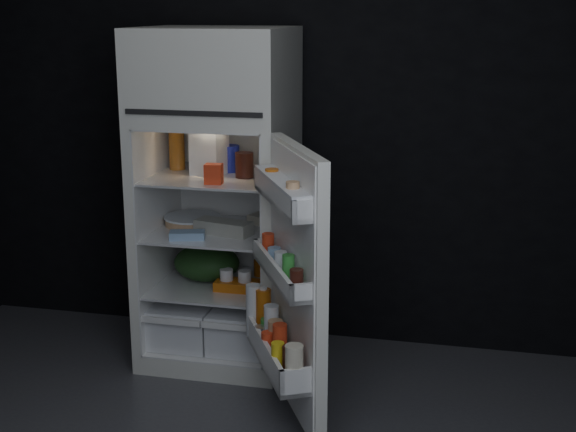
% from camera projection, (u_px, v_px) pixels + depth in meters
% --- Properties ---
extents(wall_back, '(4.00, 0.00, 2.70)m').
position_uv_depth(wall_back, '(304.00, 105.00, 4.43)').
color(wall_back, black).
rests_on(wall_back, ground).
extents(refrigerator, '(0.76, 0.71, 1.78)m').
position_uv_depth(refrigerator, '(219.00, 186.00, 4.25)').
color(refrigerator, white).
rests_on(refrigerator, ground).
extents(fridge_door, '(0.51, 0.73, 1.22)m').
position_uv_depth(fridge_door, '(290.00, 287.00, 3.54)').
color(fridge_door, white).
rests_on(fridge_door, ground).
extents(milk_jug, '(0.18, 0.18, 0.24)m').
position_uv_depth(milk_jug, '(209.00, 152.00, 4.18)').
color(milk_jug, white).
rests_on(milk_jug, refrigerator).
extents(mayo_jar, '(0.13, 0.13, 0.14)m').
position_uv_depth(mayo_jar, '(229.00, 158.00, 4.26)').
color(mayo_jar, '#1B2197').
rests_on(mayo_jar, refrigerator).
extents(jam_jar, '(0.11, 0.11, 0.13)m').
position_uv_depth(jam_jar, '(244.00, 165.00, 4.11)').
color(jam_jar, '#33140E').
rests_on(jam_jar, refrigerator).
extents(amber_bottle, '(0.09, 0.09, 0.22)m').
position_uv_depth(amber_bottle, '(177.00, 149.00, 4.31)').
color(amber_bottle, '#AD5F1B').
rests_on(amber_bottle, refrigerator).
extents(small_carton, '(0.09, 0.07, 0.10)m').
position_uv_depth(small_carton, '(214.00, 174.00, 3.97)').
color(small_carton, red).
rests_on(small_carton, refrigerator).
extents(egg_carton, '(0.32, 0.18, 0.07)m').
position_uv_depth(egg_carton, '(224.00, 227.00, 4.19)').
color(egg_carton, gray).
rests_on(egg_carton, refrigerator).
extents(pie, '(0.32, 0.32, 0.04)m').
position_uv_depth(pie, '(193.00, 221.00, 4.36)').
color(pie, tan).
rests_on(pie, refrigerator).
extents(flat_package, '(0.20, 0.13, 0.04)m').
position_uv_depth(flat_package, '(187.00, 235.00, 4.10)').
color(flat_package, '#7D9FC2').
rests_on(flat_package, refrigerator).
extents(wrapped_pkg, '(0.16, 0.15, 0.05)m').
position_uv_depth(wrapped_pkg, '(262.00, 219.00, 4.39)').
color(wrapped_pkg, beige).
rests_on(wrapped_pkg, refrigerator).
extents(produce_bag, '(0.43, 0.39, 0.20)m').
position_uv_depth(produce_bag, '(207.00, 263.00, 4.38)').
color(produce_bag, '#193815').
rests_on(produce_bag, refrigerator).
extents(yogurt_tray, '(0.23, 0.13, 0.05)m').
position_uv_depth(yogurt_tray, '(238.00, 285.00, 4.24)').
color(yogurt_tray, '#C35D10').
rests_on(yogurt_tray, refrigerator).
extents(small_can_red, '(0.08, 0.08, 0.09)m').
position_uv_depth(small_can_red, '(259.00, 268.00, 4.46)').
color(small_can_red, '#C35D10').
rests_on(small_can_red, refrigerator).
extents(small_can_silver, '(0.09, 0.09, 0.09)m').
position_uv_depth(small_can_silver, '(274.00, 272.00, 4.38)').
color(small_can_silver, '#B5B5B9').
rests_on(small_can_silver, refrigerator).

